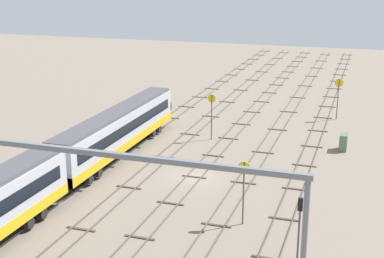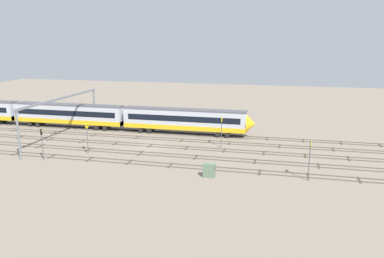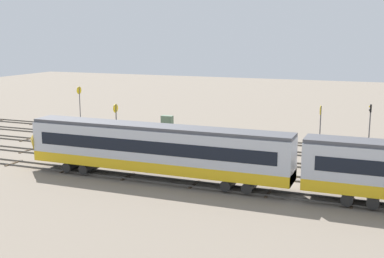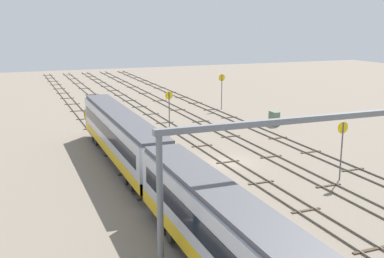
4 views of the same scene
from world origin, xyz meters
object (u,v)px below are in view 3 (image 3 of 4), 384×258
Objects in this scene: speed_sign_far_trackside at (116,121)px; signal_light_trackside_approach at (370,119)px; relay_cabinet at (167,122)px; speed_sign_distant_end at (320,121)px; speed_sign_mid_trackside at (80,99)px.

signal_light_trackside_approach is (-25.27, -13.43, -0.31)m from speed_sign_far_trackside.
speed_sign_far_trackside is 15.09m from relay_cabinet.
speed_sign_far_trackside is 1.10× the size of signal_light_trackside_approach.
speed_sign_far_trackside is 1.04× the size of speed_sign_distant_end.
speed_sign_distant_end reaches higher than relay_cabinet.
signal_light_trackside_approach is (-4.90, -4.89, -0.25)m from speed_sign_distant_end.
relay_cabinet is (0.79, -14.84, -2.58)m from speed_sign_far_trackside.
speed_sign_far_trackside is at bearing 93.05° from relay_cabinet.
speed_sign_mid_trackside is 3.00× the size of relay_cabinet.
signal_light_trackside_approach is at bearing -135.06° from speed_sign_distant_end.
speed_sign_far_trackside is at bearing 27.99° from signal_light_trackside_approach.
speed_sign_distant_end is 22.23m from relay_cabinet.
speed_sign_far_trackside is 28.62m from signal_light_trackside_approach.
signal_light_trackside_approach is 26.20m from relay_cabinet.
speed_sign_far_trackside is (-13.69, 13.22, -0.16)m from speed_sign_mid_trackside.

